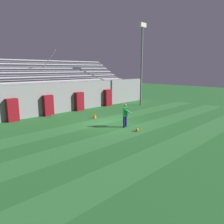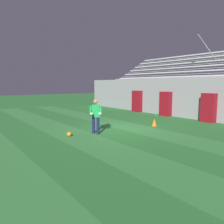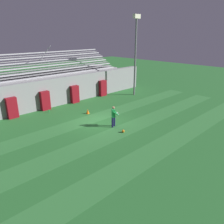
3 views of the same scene
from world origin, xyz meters
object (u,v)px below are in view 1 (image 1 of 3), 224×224
Objects in this scene: soccer_ball at (137,130)px; padding_pillar_gate_right at (79,101)px; padding_pillar_far_right at (108,98)px; traffic_cone at (95,116)px; water_bottle at (52,116)px; floodlight_pole at (142,55)px; padding_pillar_far_left at (12,110)px; padding_pillar_gate_left at (48,105)px; goalkeeper at (125,114)px.

padding_pillar_gate_right is at bearing 78.25° from soccer_ball.
traffic_cone is (-5.12, -3.67, -0.70)m from padding_pillar_far_right.
padding_pillar_far_right is 7.59m from water_bottle.
water_bottle is at bearing 172.01° from floodlight_pole.
padding_pillar_far_left is at bearing 180.00° from padding_pillar_gate_right.
padding_pillar_gate_left and padding_pillar_gate_right have the same top height.
padding_pillar_far_right is 5.96m from floodlight_pole.
soccer_ball is (1.58, -8.71, -0.80)m from padding_pillar_gate_left.
goalkeeper reaches higher than traffic_cone.
floodlight_pole is 5.33× the size of goalkeeper.
floodlight_pole is (10.30, -2.31, 4.64)m from padding_pillar_gate_left.
padding_pillar_far_right is 7.58× the size of water_bottle.
padding_pillar_gate_left is at bearing 180.00° from padding_pillar_far_right.
floodlight_pole is at bearing -9.77° from padding_pillar_far_left.
padding_pillar_far_right is at bearing 0.00° from padding_pillar_gate_right.
padding_pillar_gate_left is 1.09× the size of goalkeeper.
padding_pillar_far_right is at bearing 6.38° from water_bottle.
traffic_cone is (-1.18, -3.67, -0.70)m from padding_pillar_gate_right.
padding_pillar_far_right is 1.09× the size of goalkeeper.
padding_pillar_gate_right is 7.58× the size of water_bottle.
goalkeeper is at bearing -95.62° from traffic_cone.
water_bottle is at bearing -166.72° from padding_pillar_gate_right.
padding_pillar_far_right is 6.34m from traffic_cone.
floodlight_pole is 37.06× the size of water_bottle.
floodlight_pole is (13.40, -2.31, 4.64)m from padding_pillar_far_left.
padding_pillar_far_left is at bearing 164.08° from water_bottle.
soccer_ball is at bearing -143.71° from floodlight_pole.
padding_pillar_gate_left is at bearing 121.19° from traffic_cone.
goalkeeper is at bearing -148.80° from floodlight_pole.
padding_pillar_gate_left is 7.65m from goalkeeper.
soccer_ball is 0.52× the size of traffic_cone.
padding_pillar_gate_left is 3.10m from padding_pillar_far_left.
goalkeeper is at bearing -126.50° from padding_pillar_far_right.
padding_pillar_far_right reaches higher than traffic_cone.
padding_pillar_gate_right reaches higher than soccer_ball.
padding_pillar_gate_left and padding_pillar_far_right have the same top height.
goalkeeper reaches higher than soccer_ball.
padding_pillar_far_right is at bearing 142.08° from floodlight_pole.
traffic_cone is at bearing -144.42° from padding_pillar_far_right.
padding_pillar_gate_left is 1.16m from water_bottle.
padding_pillar_far_right is at bearing 53.50° from goalkeeper.
floodlight_pole is at bearing -12.62° from padding_pillar_gate_left.
floodlight_pole is 21.18× the size of traffic_cone.
padding_pillar_gate_right reaches higher than goalkeeper.
water_bottle is (-0.16, -0.84, -0.79)m from padding_pillar_gate_left.
padding_pillar_far_right is (7.34, 0.00, 0.00)m from padding_pillar_gate_left.
soccer_ball is 8.06m from water_bottle.
traffic_cone is at bearing 84.38° from goalkeeper.
goalkeeper is at bearing -76.02° from padding_pillar_gate_left.
goalkeeper is 3.85m from traffic_cone.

